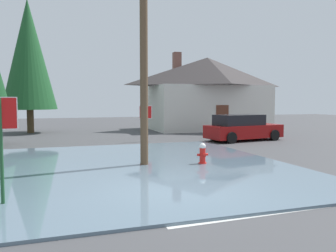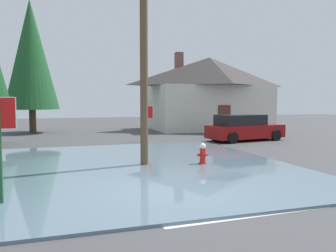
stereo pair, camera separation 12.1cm
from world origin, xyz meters
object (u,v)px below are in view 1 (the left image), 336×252
at_px(utility_pole, 144,27).
at_px(house, 207,92).
at_px(stop_sign_far, 146,116).
at_px(pine_tree_short_left, 29,55).
at_px(fire_hydrant, 203,154).
at_px(parked_car, 242,128).
at_px(stop_sign_near, 0,129).

height_order(utility_pole, house, utility_pole).
distance_m(stop_sign_far, pine_tree_short_left, 10.99).
relative_size(fire_hydrant, stop_sign_far, 0.40).
bearing_deg(fire_hydrant, parked_car, 49.68).
bearing_deg(stop_sign_far, utility_pole, -105.51).
bearing_deg(house, utility_pole, -122.67).
bearing_deg(pine_tree_short_left, stop_sign_far, -50.51).
bearing_deg(fire_hydrant, pine_tree_short_left, 112.77).
bearing_deg(stop_sign_near, house, 53.17).
bearing_deg(stop_sign_near, utility_pole, 40.60).
height_order(fire_hydrant, parked_car, parked_car).
height_order(stop_sign_near, parked_car, stop_sign_near).
distance_m(fire_hydrant, pine_tree_short_left, 17.66).
height_order(fire_hydrant, stop_sign_far, stop_sign_far).
bearing_deg(fire_hydrant, utility_pole, 166.33).
distance_m(stop_sign_near, stop_sign_far, 12.51).
height_order(house, parked_car, house).
relative_size(utility_pole, pine_tree_short_left, 1.00).
bearing_deg(stop_sign_far, pine_tree_short_left, 129.49).
bearing_deg(fire_hydrant, stop_sign_near, -153.56).
xyz_separation_m(fire_hydrant, pine_tree_short_left, (-6.53, 15.56, 5.20)).
relative_size(utility_pole, parked_car, 1.99).
bearing_deg(utility_pole, house, 57.33).
xyz_separation_m(parked_car, pine_tree_short_left, (-11.99, 9.13, 4.87)).
bearing_deg(utility_pole, stop_sign_far, 74.49).
relative_size(parked_car, pine_tree_short_left, 0.50).
bearing_deg(stop_sign_near, parked_car, 39.12).
relative_size(stop_sign_near, utility_pole, 0.26).
relative_size(house, pine_tree_short_left, 1.04).
height_order(utility_pole, pine_tree_short_left, pine_tree_short_left).
height_order(stop_sign_far, house, house).
xyz_separation_m(house, parked_car, (-1.52, -8.18, -2.28)).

